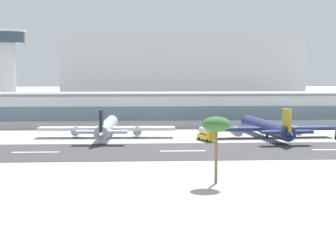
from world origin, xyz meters
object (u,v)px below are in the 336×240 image
Objects in this scene: palm_tree_1 at (216,126)px; service_fuel_truck_0 at (207,134)px; control_tower at (7,60)px; airliner_black_tail_gate_1 at (107,128)px; airliner_gold_tail_gate_2 at (267,128)px; terminal_building at (171,108)px; distant_hotel_block at (182,73)px.

service_fuel_truck_0 is at bearing 84.01° from palm_tree_1.
control_tower is 104.33m from airliner_black_tail_gate_1.
airliner_black_tail_gate_1 is 0.97× the size of airliner_gold_tail_gate_2.
airliner_black_tail_gate_1 is (-23.16, -46.01, -3.11)m from terminal_building.
terminal_building is 3.58× the size of airliner_gold_tail_gate_2.
control_tower is 3.26× the size of palm_tree_1.
distant_hotel_block is (12.98, 96.18, 14.21)m from terminal_building.
service_fuel_truck_0 is at bearing -106.23° from airliner_black_tail_gate_1.
terminal_building reaches higher than service_fuel_truck_0.
airliner_black_tail_gate_1 is at bearing -60.46° from control_tower.
airliner_black_tail_gate_1 is 32.03m from service_fuel_truck_0.
airliner_gold_tail_gate_2 is (50.16, -3.79, 0.09)m from airliner_black_tail_gate_1.
control_tower is at bearing -148.13° from distant_hotel_block.
airliner_gold_tail_gate_2 is (14.02, -145.98, -17.23)m from distant_hotel_block.
control_tower is (-73.33, 42.53, 19.88)m from terminal_building.
control_tower is 4.54× the size of service_fuel_truck_0.
terminal_building is at bearing 24.61° from airliner_gold_tail_gate_2.
terminal_building is 51.60m from airliner_black_tail_gate_1.
airliner_gold_tail_gate_2 is at bearing -84.51° from distant_hotel_block.
airliner_black_tail_gate_1 is 3.89× the size of palm_tree_1.
airliner_gold_tail_gate_2 is at bearing -42.62° from control_tower.
control_tower is 0.84× the size of airliner_black_tail_gate_1.
terminal_building is at bearing -30.11° from control_tower.
service_fuel_truck_0 is (80.60, -98.49, -24.16)m from control_tower.
distant_hotel_block is 2.81× the size of airliner_black_tail_gate_1.
airliner_gold_tail_gate_2 is 4.00× the size of palm_tree_1.
distant_hotel_block is 147.73m from airliner_black_tail_gate_1.
distant_hotel_block is 10.94× the size of palm_tree_1.
distant_hotel_block reaches higher than airliner_gold_tail_gate_2.
distant_hotel_block is 153.37m from service_fuel_truck_0.
terminal_building is 19.92× the size of service_fuel_truck_0.
distant_hotel_block reaches higher than airliner_black_tail_gate_1.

